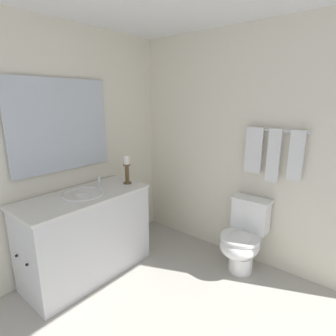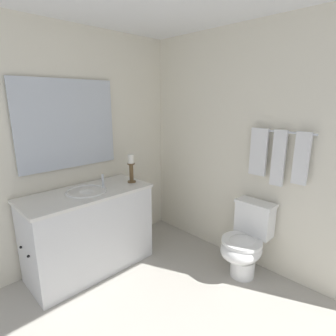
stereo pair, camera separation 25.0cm
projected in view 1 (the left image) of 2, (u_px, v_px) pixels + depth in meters
name	position (u px, v px, depth m)	size (l,w,h in m)	color
floor	(161.00, 322.00, 2.17)	(2.63, 2.65, 0.02)	#B2ADA3
wall_back	(242.00, 149.00, 2.85)	(2.63, 0.04, 2.45)	silver
wall_left	(61.00, 152.00, 2.68)	(0.04, 2.65, 2.45)	silver
vanity_cabinet	(87.00, 234.00, 2.69)	(0.58, 1.26, 0.85)	silver
sink_basin	(84.00, 198.00, 2.59)	(0.40, 0.40, 0.24)	white
mirror	(61.00, 125.00, 2.59)	(0.02, 1.02, 0.88)	silver
candle_holder_tall	(127.00, 168.00, 2.88)	(0.09, 0.09, 0.31)	brown
toilet	(243.00, 238.00, 2.73)	(0.39, 0.54, 0.75)	white
towel_bar	(277.00, 130.00, 2.53)	(0.02, 0.02, 0.60)	silver
towel_near_vanity	(254.00, 150.00, 2.70)	(0.17, 0.03, 0.46)	white
towel_center	(274.00, 156.00, 2.58)	(0.12, 0.03, 0.52)	white
towel_near_corner	(296.00, 156.00, 2.45)	(0.13, 0.03, 0.47)	white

